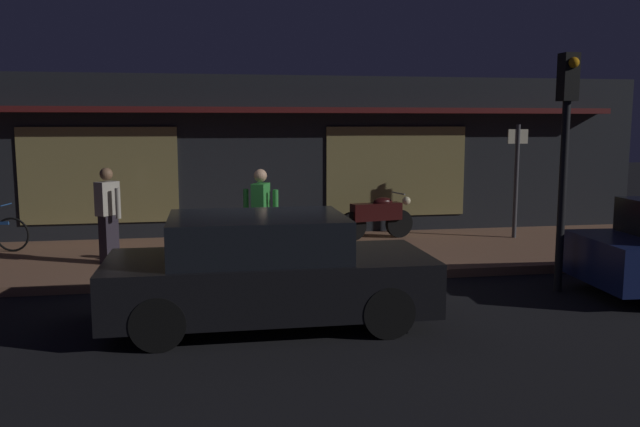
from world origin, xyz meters
name	(u,v)px	position (x,y,z in m)	size (l,w,h in m)	color
ground_plane	(281,302)	(0.00, 0.00, 0.00)	(60.00, 60.00, 0.00)	black
sidewalk_slab	(263,256)	(0.00, 3.00, 0.07)	(18.00, 4.00, 0.15)	#8C6047
storefront_building	(249,156)	(0.00, 6.39, 1.80)	(18.00, 3.30, 3.60)	black
motorcycle	(378,215)	(2.52, 4.04, 0.65)	(1.69, 0.63, 0.97)	black
person_photographer	(108,213)	(-2.71, 2.50, 1.03)	(0.52, 0.47, 1.67)	#28232D
person_bystander	(261,216)	(-0.14, 1.70, 1.03)	(0.60, 0.44, 1.67)	#28232D
sign_post	(516,174)	(5.44, 3.69, 1.51)	(0.44, 0.09, 2.40)	#47474C
traffic_light_pole	(566,130)	(4.28, -0.12, 2.48)	(0.24, 0.33, 3.60)	black
parked_car_near	(266,271)	(-0.31, -0.99, 0.70)	(4.11, 1.80, 1.42)	black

